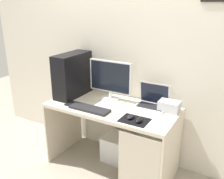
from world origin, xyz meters
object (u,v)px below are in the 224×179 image
laptop (152,102)px  mouse_left (131,117)px  pc_tower (73,75)px  mouse_right (139,120)px  subwoofer (117,148)px  monitor (110,80)px  projector (169,106)px  cell_phone (71,103)px  keyboard (90,109)px

laptop → mouse_left: (-0.07, -0.36, -0.03)m
pc_tower → mouse_left: pc_tower is taller
pc_tower → mouse_right: size_ratio=5.09×
mouse_right → subwoofer: (-0.40, 0.34, -0.60)m
monitor → laptop: size_ratio=1.58×
projector → cell_phone: (-0.96, -0.34, -0.05)m
projector → mouse_right: (-0.16, -0.37, -0.03)m
subwoofer → projector: bearing=2.8°
monitor → mouse_left: bearing=-39.2°
mouse_right → monitor: bearing=144.6°
keyboard → cell_phone: bearing=174.3°
laptop → pc_tower: bearing=-172.0°
projector → keyboard: projector is taller
pc_tower → projector: bearing=5.7°
mouse_left → laptop: bearing=79.5°
laptop → mouse_left: size_ratio=3.28×
projector → subwoofer: (-0.56, -0.03, -0.63)m
projector → keyboard: (-0.69, -0.36, -0.04)m
mouse_right → keyboard: bearing=179.5°
pc_tower → laptop: pc_tower is taller
monitor → keyboard: bearing=-95.0°
laptop → projector: laptop is taller
laptop → keyboard: 0.63m
monitor → subwoofer: (0.11, -0.02, -0.80)m
subwoofer → mouse_left: bearing=-46.1°
monitor → keyboard: 0.41m
keyboard → mouse_right: size_ratio=4.38×
mouse_left → cell_phone: 0.70m
mouse_left → subwoofer: mouse_left is taller
keyboard → subwoofer: bearing=67.7°
pc_tower → keyboard: 0.52m
pc_tower → keyboard: size_ratio=1.16×
pc_tower → cell_phone: size_ratio=3.76×
keyboard → cell_phone: keyboard is taller
pc_tower → subwoofer: pc_tower is taller
monitor → subwoofer: 0.81m
monitor → mouse_left: size_ratio=5.17×
pc_tower → mouse_right: (0.93, -0.26, -0.22)m
monitor → keyboard: size_ratio=1.18×
projector → cell_phone: projector is taller
keyboard → subwoofer: size_ratio=1.42×
laptop → mouse_left: bearing=-100.5°
pc_tower → cell_phone: 0.35m
subwoofer → pc_tower: bearing=-171.2°
monitor → projector: 0.68m
mouse_right → pc_tower: bearing=164.5°
mouse_right → cell_phone: size_ratio=0.74×
projector → mouse_right: 0.40m
mouse_right → laptop: bearing=94.2°
monitor → keyboard: (-0.03, -0.35, -0.21)m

